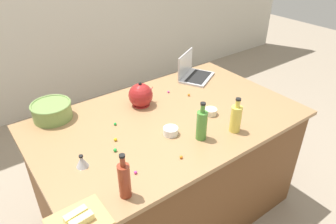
{
  "coord_description": "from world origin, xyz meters",
  "views": [
    {
      "loc": [
        -1.08,
        -1.46,
        2.07
      ],
      "look_at": [
        0.0,
        0.0,
        0.95
      ],
      "focal_mm": 33.07,
      "sensor_mm": 36.0,
      "label": 1
    }
  ],
  "objects_px": {
    "kettle": "(141,95)",
    "butter_stick_right": "(76,215)",
    "mixing_bowl_large": "(52,110)",
    "ramekin_medium": "(171,131)",
    "kitchen_timer": "(82,161)",
    "bottle_olive": "(202,124)",
    "cutting_board": "(79,222)",
    "ramekin_small": "(211,112)",
    "bottle_oil": "(236,118)",
    "butter_stick_left": "(82,220)",
    "laptop": "(193,73)",
    "bottle_soy": "(124,180)"
  },
  "relations": [
    {
      "from": "kettle",
      "to": "cutting_board",
      "type": "xyz_separation_m",
      "value": [
        -0.8,
        -0.74,
        -0.07
      ]
    },
    {
      "from": "bottle_olive",
      "to": "ramekin_small",
      "type": "height_order",
      "value": "bottle_olive"
    },
    {
      "from": "bottle_olive",
      "to": "ramekin_medium",
      "type": "bearing_deg",
      "value": 131.05
    },
    {
      "from": "butter_stick_left",
      "to": "ramekin_medium",
      "type": "height_order",
      "value": "butter_stick_left"
    },
    {
      "from": "laptop",
      "to": "cutting_board",
      "type": "bearing_deg",
      "value": -148.58
    },
    {
      "from": "ramekin_small",
      "to": "ramekin_medium",
      "type": "distance_m",
      "value": 0.37
    },
    {
      "from": "bottle_soy",
      "to": "bottle_olive",
      "type": "bearing_deg",
      "value": 12.42
    },
    {
      "from": "kitchen_timer",
      "to": "kettle",
      "type": "bearing_deg",
      "value": 31.34
    },
    {
      "from": "butter_stick_right",
      "to": "kitchen_timer",
      "type": "height_order",
      "value": "kitchen_timer"
    },
    {
      "from": "bottle_olive",
      "to": "bottle_soy",
      "type": "distance_m",
      "value": 0.64
    },
    {
      "from": "ramekin_medium",
      "to": "kitchen_timer",
      "type": "xyz_separation_m",
      "value": [
        -0.58,
        0.05,
        0.01
      ]
    },
    {
      "from": "cutting_board",
      "to": "kitchen_timer",
      "type": "height_order",
      "value": "kitchen_timer"
    },
    {
      "from": "bottle_soy",
      "to": "butter_stick_left",
      "type": "height_order",
      "value": "bottle_soy"
    },
    {
      "from": "kettle",
      "to": "butter_stick_right",
      "type": "bearing_deg",
      "value": -138.22
    },
    {
      "from": "kettle",
      "to": "ramekin_small",
      "type": "relative_size",
      "value": 2.4
    },
    {
      "from": "butter_stick_left",
      "to": "butter_stick_right",
      "type": "xyz_separation_m",
      "value": [
        -0.01,
        0.05,
        0.0
      ]
    },
    {
      "from": "butter_stick_right",
      "to": "kettle",
      "type": "bearing_deg",
      "value": 41.78
    },
    {
      "from": "bottle_soy",
      "to": "ramekin_medium",
      "type": "height_order",
      "value": "bottle_soy"
    },
    {
      "from": "cutting_board",
      "to": "bottle_oil",
      "type": "bearing_deg",
      "value": 4.65
    },
    {
      "from": "mixing_bowl_large",
      "to": "cutting_board",
      "type": "distance_m",
      "value": 0.97
    },
    {
      "from": "cutting_board",
      "to": "ramekin_medium",
      "type": "bearing_deg",
      "value": 22.17
    },
    {
      "from": "mixing_bowl_large",
      "to": "butter_stick_right",
      "type": "distance_m",
      "value": 0.95
    },
    {
      "from": "laptop",
      "to": "bottle_soy",
      "type": "height_order",
      "value": "bottle_soy"
    },
    {
      "from": "bottle_soy",
      "to": "kettle",
      "type": "xyz_separation_m",
      "value": [
        0.54,
        0.72,
        -0.03
      ]
    },
    {
      "from": "kettle",
      "to": "kitchen_timer",
      "type": "height_order",
      "value": "kettle"
    },
    {
      "from": "butter_stick_left",
      "to": "butter_stick_right",
      "type": "relative_size",
      "value": 1.0
    },
    {
      "from": "mixing_bowl_large",
      "to": "ramekin_small",
      "type": "xyz_separation_m",
      "value": [
        0.91,
        -0.61,
        -0.04
      ]
    },
    {
      "from": "butter_stick_left",
      "to": "ramekin_medium",
      "type": "relative_size",
      "value": 1.14
    },
    {
      "from": "cutting_board",
      "to": "kitchen_timer",
      "type": "distance_m",
      "value": 0.39
    },
    {
      "from": "bottle_olive",
      "to": "ramekin_small",
      "type": "relative_size",
      "value": 2.89
    },
    {
      "from": "ramekin_small",
      "to": "kitchen_timer",
      "type": "relative_size",
      "value": 1.16
    },
    {
      "from": "bottle_olive",
      "to": "cutting_board",
      "type": "height_order",
      "value": "bottle_olive"
    },
    {
      "from": "cutting_board",
      "to": "ramekin_medium",
      "type": "xyz_separation_m",
      "value": [
        0.75,
        0.31,
        0.02
      ]
    },
    {
      "from": "bottle_oil",
      "to": "butter_stick_left",
      "type": "height_order",
      "value": "bottle_oil"
    },
    {
      "from": "laptop",
      "to": "bottle_soy",
      "type": "relative_size",
      "value": 1.46
    },
    {
      "from": "mixing_bowl_large",
      "to": "butter_stick_right",
      "type": "xyz_separation_m",
      "value": [
        -0.21,
        -0.92,
        -0.03
      ]
    },
    {
      "from": "bottle_oil",
      "to": "laptop",
      "type": "bearing_deg",
      "value": 68.44
    },
    {
      "from": "laptop",
      "to": "kettle",
      "type": "height_order",
      "value": "laptop"
    },
    {
      "from": "bottle_oil",
      "to": "kettle",
      "type": "height_order",
      "value": "bottle_oil"
    },
    {
      "from": "butter_stick_right",
      "to": "ramekin_small",
      "type": "xyz_separation_m",
      "value": [
        1.12,
        0.31,
        -0.01
      ]
    },
    {
      "from": "laptop",
      "to": "kitchen_timer",
      "type": "bearing_deg",
      "value": -157.68
    },
    {
      "from": "bottle_olive",
      "to": "bottle_oil",
      "type": "xyz_separation_m",
      "value": [
        0.23,
        -0.07,
        -0.01
      ]
    },
    {
      "from": "bottle_olive",
      "to": "cutting_board",
      "type": "xyz_separation_m",
      "value": [
        -0.88,
        -0.16,
        -0.09
      ]
    },
    {
      "from": "mixing_bowl_large",
      "to": "butter_stick_right",
      "type": "relative_size",
      "value": 2.49
    },
    {
      "from": "laptop",
      "to": "cutting_board",
      "type": "distance_m",
      "value": 1.66
    },
    {
      "from": "laptop",
      "to": "ramekin_medium",
      "type": "xyz_separation_m",
      "value": [
        -0.67,
        -0.56,
        -0.02
      ]
    },
    {
      "from": "kettle",
      "to": "butter_stick_right",
      "type": "height_order",
      "value": "kettle"
    },
    {
      "from": "laptop",
      "to": "bottle_olive",
      "type": "height_order",
      "value": "bottle_olive"
    },
    {
      "from": "laptop",
      "to": "mixing_bowl_large",
      "type": "relative_size",
      "value": 1.38
    },
    {
      "from": "mixing_bowl_large",
      "to": "ramekin_small",
      "type": "bearing_deg",
      "value": -33.91
    }
  ]
}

